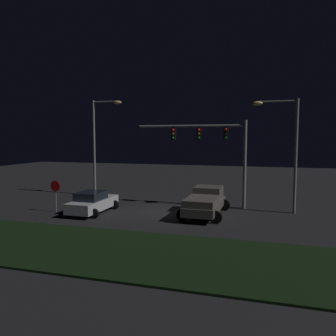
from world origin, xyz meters
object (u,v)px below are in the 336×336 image
at_px(traffic_signal_gantry, 212,142).
at_px(stop_sign, 55,190).
at_px(street_lamp_right, 286,141).
at_px(street_lamp_left, 100,136).
at_px(pickup_truck, 206,200).
at_px(car_sedan, 93,202).

bearing_deg(traffic_signal_gantry, stop_sign, -153.97).
height_order(traffic_signal_gantry, street_lamp_right, street_lamp_right).
height_order(street_lamp_left, stop_sign, street_lamp_left).
bearing_deg(street_lamp_right, stop_sign, -164.41).
relative_size(traffic_signal_gantry, street_lamp_left, 0.98).
distance_m(pickup_truck, street_lamp_left, 12.37).
xyz_separation_m(pickup_truck, traffic_signal_gantry, (-0.08, 2.87, 3.90)).
height_order(pickup_truck, stop_sign, stop_sign).
relative_size(pickup_truck, traffic_signal_gantry, 0.65).
relative_size(car_sedan, traffic_signal_gantry, 0.53).
distance_m(car_sedan, street_lamp_left, 8.49).
xyz_separation_m(car_sedan, street_lamp_right, (12.79, 3.80, 4.26)).
bearing_deg(traffic_signal_gantry, pickup_truck, -88.37).
bearing_deg(car_sedan, street_lamp_left, 24.00).
bearing_deg(pickup_truck, street_lamp_right, -65.78).
distance_m(pickup_truck, stop_sign, 10.47).
distance_m(street_lamp_left, street_lamp_right, 15.86).
relative_size(pickup_truck, car_sedan, 1.23).
distance_m(car_sedan, stop_sign, 2.77).
relative_size(car_sedan, street_lamp_left, 0.52).
bearing_deg(street_lamp_left, car_sedan, -66.63).
bearing_deg(street_lamp_left, stop_sign, -88.17).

